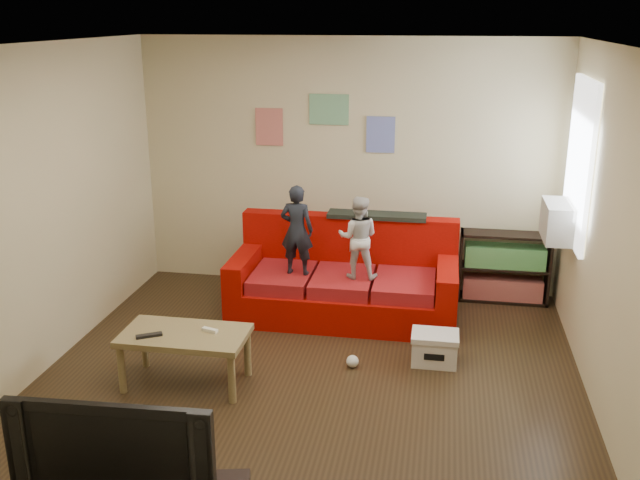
% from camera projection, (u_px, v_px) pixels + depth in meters
% --- Properties ---
extents(room_shell, '(4.52, 5.02, 2.72)m').
position_uv_depth(room_shell, '(301.00, 234.00, 5.30)').
color(room_shell, '#382716').
rests_on(room_shell, ground).
extents(sofa, '(2.22, 1.02, 0.98)m').
position_uv_depth(sofa, '(345.00, 283.00, 7.17)').
color(sofa, '#A00A02').
rests_on(sofa, ground).
extents(child_a, '(0.34, 0.23, 0.89)m').
position_uv_depth(child_a, '(297.00, 230.00, 6.90)').
color(child_a, black).
rests_on(child_a, sofa).
extents(child_b, '(0.40, 0.31, 0.81)m').
position_uv_depth(child_b, '(358.00, 237.00, 6.81)').
color(child_b, silver).
rests_on(child_b, sofa).
extents(coffee_table, '(1.01, 0.56, 0.46)m').
position_uv_depth(coffee_table, '(185.00, 340.00, 5.77)').
color(coffee_table, '#917D4D').
rests_on(coffee_table, ground).
extents(remote, '(0.20, 0.15, 0.02)m').
position_uv_depth(remote, '(149.00, 335.00, 5.67)').
color(remote, black).
rests_on(remote, coffee_table).
extents(game_controller, '(0.14, 0.08, 0.03)m').
position_uv_depth(game_controller, '(210.00, 330.00, 5.76)').
color(game_controller, white).
rests_on(game_controller, coffee_table).
extents(bookshelf, '(0.93, 0.28, 0.74)m').
position_uv_depth(bookshelf, '(504.00, 271.00, 7.49)').
color(bookshelf, black).
rests_on(bookshelf, ground).
extents(window, '(0.04, 1.08, 1.48)m').
position_uv_depth(window, '(579.00, 162.00, 6.40)').
color(window, white).
rests_on(window, room_shell).
extents(ac_unit, '(0.28, 0.55, 0.35)m').
position_uv_depth(ac_unit, '(559.00, 221.00, 6.59)').
color(ac_unit, '#B7B2A3').
rests_on(ac_unit, window).
extents(artwork_left, '(0.30, 0.01, 0.40)m').
position_uv_depth(artwork_left, '(269.00, 127.00, 7.65)').
color(artwork_left, '#D87266').
rests_on(artwork_left, room_shell).
extents(artwork_center, '(0.42, 0.01, 0.32)m').
position_uv_depth(artwork_center, '(329.00, 109.00, 7.48)').
color(artwork_center, '#72B27F').
rests_on(artwork_center, room_shell).
extents(artwork_right, '(0.30, 0.01, 0.38)m').
position_uv_depth(artwork_right, '(381.00, 135.00, 7.47)').
color(artwork_right, '#727FCC').
rests_on(artwork_right, room_shell).
extents(file_box, '(0.40, 0.31, 0.28)m').
position_uv_depth(file_box, '(435.00, 348.00, 6.19)').
color(file_box, white).
rests_on(file_box, ground).
extents(television, '(1.08, 0.19, 0.62)m').
position_uv_depth(television, '(119.00, 447.00, 3.65)').
color(television, black).
rests_on(television, tv_stand).
extents(tissue, '(0.13, 0.13, 0.11)m').
position_uv_depth(tissue, '(352.00, 361.00, 6.14)').
color(tissue, silver).
rests_on(tissue, ground).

